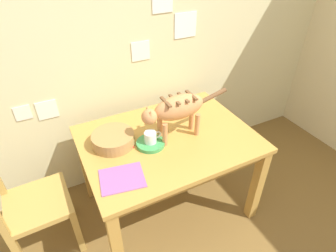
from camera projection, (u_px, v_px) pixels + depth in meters
wall_rear at (134, 40)px, 2.15m from camera, size 4.45×0.11×2.50m
dining_table at (168, 147)px, 2.04m from camera, size 1.23×0.91×0.73m
cat at (177, 109)px, 1.86m from camera, size 0.65×0.15×0.33m
saucer_bowl at (151, 143)px, 1.91m from camera, size 0.20×0.20×0.03m
coffee_mug at (151, 137)px, 1.88m from camera, size 0.12×0.08×0.08m
magazine at (122, 178)px, 1.66m from camera, size 0.30×0.26×0.01m
book_stack at (119, 146)px, 1.89m from camera, size 0.18×0.14×0.03m
wicker_basket at (113, 139)px, 1.90m from camera, size 0.29×0.29×0.09m
wooden_chair_near at (30, 204)px, 1.85m from camera, size 0.43×0.43×0.93m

